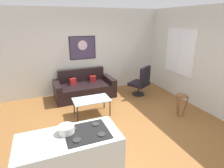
% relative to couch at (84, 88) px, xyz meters
% --- Properties ---
extents(ground, '(6.40, 6.40, 0.04)m').
position_rel_couch_xyz_m(ground, '(0.28, -1.93, -0.31)').
color(ground, brown).
extents(back_wall, '(6.40, 0.05, 2.80)m').
position_rel_couch_xyz_m(back_wall, '(0.28, 0.50, 1.11)').
color(back_wall, silver).
rests_on(back_wall, ground).
extents(right_wall, '(0.05, 6.40, 2.80)m').
position_rel_couch_xyz_m(right_wall, '(2.90, -1.63, 1.11)').
color(right_wall, silver).
rests_on(right_wall, ground).
extents(couch, '(1.94, 0.99, 0.88)m').
position_rel_couch_xyz_m(couch, '(0.00, 0.00, 0.00)').
color(couch, black).
rests_on(couch, ground).
extents(coffee_table, '(0.96, 0.56, 0.45)m').
position_rel_couch_xyz_m(coffee_table, '(-0.12, -1.28, 0.12)').
color(coffee_table, silver).
rests_on(coffee_table, ground).
extents(armchair, '(0.78, 0.77, 1.01)m').
position_rel_couch_xyz_m(armchair, '(1.78, -0.61, 0.20)').
color(armchair, black).
rests_on(armchair, ground).
extents(bar_stool, '(0.34, 0.33, 0.60)m').
position_rel_couch_xyz_m(bar_stool, '(2.03, -2.23, 0.17)').
color(bar_stool, brown).
rests_on(bar_stool, ground).
extents(kitchen_counter, '(1.40, 0.67, 0.95)m').
position_rel_couch_xyz_m(kitchen_counter, '(-1.01, -3.39, 0.18)').
color(kitchen_counter, silver).
rests_on(kitchen_counter, ground).
extents(mixing_bowl, '(0.23, 0.23, 0.11)m').
position_rel_couch_xyz_m(mixing_bowl, '(-1.03, -3.29, 0.69)').
color(mixing_bowl, silver).
rests_on(mixing_bowl, kitchen_counter).
extents(wall_painting, '(0.88, 0.03, 0.76)m').
position_rel_couch_xyz_m(wall_painting, '(0.11, 0.45, 1.26)').
color(wall_painting, black).
extents(window, '(0.03, 1.26, 1.44)m').
position_rel_couch_xyz_m(window, '(2.86, -1.03, 1.18)').
color(window, silver).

